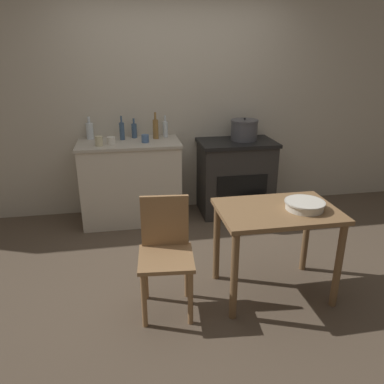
{
  "coord_description": "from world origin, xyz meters",
  "views": [
    {
      "loc": [
        -0.6,
        -2.88,
        1.87
      ],
      "look_at": [
        0.0,
        0.42,
        0.61
      ],
      "focal_mm": 35.0,
      "sensor_mm": 36.0,
      "label": 1
    }
  ],
  "objects_px": {
    "bottle_center": "(165,129)",
    "cup_center_right": "(111,140)",
    "flour_sack": "(262,214)",
    "bottle_mid_left": "(134,130)",
    "chair": "(166,251)",
    "work_table": "(276,224)",
    "mixing_bowl_large": "(305,205)",
    "cup_mid_right": "(99,141)",
    "stove": "(235,177)",
    "bottle_center_left": "(122,131)",
    "bottle_far_left": "(156,129)",
    "stock_pot": "(244,130)",
    "bottle_left": "(90,131)",
    "cup_right": "(145,139)"
  },
  "relations": [
    {
      "from": "bottle_center",
      "to": "cup_center_right",
      "type": "xyz_separation_m",
      "value": [
        -0.62,
        -0.25,
        -0.06
      ]
    },
    {
      "from": "flour_sack",
      "to": "bottle_mid_left",
      "type": "bearing_deg",
      "value": 152.72
    },
    {
      "from": "chair",
      "to": "flour_sack",
      "type": "bearing_deg",
      "value": 49.56
    },
    {
      "from": "work_table",
      "to": "bottle_mid_left",
      "type": "bearing_deg",
      "value": 118.54
    },
    {
      "from": "bottle_mid_left",
      "to": "bottle_center",
      "type": "distance_m",
      "value": 0.36
    },
    {
      "from": "mixing_bowl_large",
      "to": "cup_mid_right",
      "type": "xyz_separation_m",
      "value": [
        -1.59,
        1.57,
        0.21
      ]
    },
    {
      "from": "stove",
      "to": "cup_center_right",
      "type": "relative_size",
      "value": 10.03
    },
    {
      "from": "mixing_bowl_large",
      "to": "cup_center_right",
      "type": "height_order",
      "value": "cup_center_right"
    },
    {
      "from": "cup_center_right",
      "to": "mixing_bowl_large",
      "type": "bearing_deg",
      "value": -48.04
    },
    {
      "from": "stove",
      "to": "cup_center_right",
      "type": "bearing_deg",
      "value": -176.4
    },
    {
      "from": "flour_sack",
      "to": "bottle_center_left",
      "type": "relative_size",
      "value": 1.24
    },
    {
      "from": "work_table",
      "to": "bottle_far_left",
      "type": "xyz_separation_m",
      "value": [
        -0.77,
        1.77,
        0.44
      ]
    },
    {
      "from": "cup_center_right",
      "to": "chair",
      "type": "bearing_deg",
      "value": -76.18
    },
    {
      "from": "chair",
      "to": "bottle_far_left",
      "type": "relative_size",
      "value": 2.94
    },
    {
      "from": "work_table",
      "to": "cup_center_right",
      "type": "distance_m",
      "value": 2.06
    },
    {
      "from": "cup_center_right",
      "to": "bottle_mid_left",
      "type": "bearing_deg",
      "value": 46.51
    },
    {
      "from": "stock_pot",
      "to": "bottle_center",
      "type": "relative_size",
      "value": 1.29
    },
    {
      "from": "mixing_bowl_large",
      "to": "cup_center_right",
      "type": "relative_size",
      "value": 3.42
    },
    {
      "from": "stove",
      "to": "bottle_center_left",
      "type": "bearing_deg",
      "value": 175.51
    },
    {
      "from": "chair",
      "to": "bottle_center_left",
      "type": "relative_size",
      "value": 3.27
    },
    {
      "from": "stove",
      "to": "stock_pot",
      "type": "xyz_separation_m",
      "value": [
        0.09,
        0.03,
        0.56
      ]
    },
    {
      "from": "stock_pot",
      "to": "cup_mid_right",
      "type": "bearing_deg",
      "value": -173.57
    },
    {
      "from": "stove",
      "to": "bottle_center_left",
      "type": "distance_m",
      "value": 1.45
    },
    {
      "from": "flour_sack",
      "to": "stock_pot",
      "type": "height_order",
      "value": "stock_pot"
    },
    {
      "from": "bottle_far_left",
      "to": "flour_sack",
      "type": "bearing_deg",
      "value": -28.64
    },
    {
      "from": "work_table",
      "to": "cup_center_right",
      "type": "height_order",
      "value": "cup_center_right"
    },
    {
      "from": "chair",
      "to": "bottle_left",
      "type": "relative_size",
      "value": 3.46
    },
    {
      "from": "flour_sack",
      "to": "mixing_bowl_large",
      "type": "relative_size",
      "value": 1.1
    },
    {
      "from": "bottle_center_left",
      "to": "cup_center_right",
      "type": "distance_m",
      "value": 0.24
    },
    {
      "from": "chair",
      "to": "bottle_far_left",
      "type": "xyz_separation_m",
      "value": [
        0.1,
        1.8,
        0.57
      ]
    },
    {
      "from": "bottle_far_left",
      "to": "bottle_left",
      "type": "bearing_deg",
      "value": 171.63
    },
    {
      "from": "flour_sack",
      "to": "bottle_mid_left",
      "type": "distance_m",
      "value": 1.75
    },
    {
      "from": "chair",
      "to": "mixing_bowl_large",
      "type": "distance_m",
      "value": 1.11
    },
    {
      "from": "cup_center_right",
      "to": "bottle_center_left",
      "type": "bearing_deg",
      "value": 58.08
    },
    {
      "from": "chair",
      "to": "cup_center_right",
      "type": "relative_size",
      "value": 9.86
    },
    {
      "from": "stove",
      "to": "bottle_mid_left",
      "type": "height_order",
      "value": "bottle_mid_left"
    },
    {
      "from": "stock_pot",
      "to": "cup_center_right",
      "type": "height_order",
      "value": "stock_pot"
    },
    {
      "from": "bottle_center",
      "to": "bottle_center_left",
      "type": "bearing_deg",
      "value": -173.39
    },
    {
      "from": "stove",
      "to": "cup_right",
      "type": "bearing_deg",
      "value": -175.58
    },
    {
      "from": "bottle_far_left",
      "to": "stove",
      "type": "bearing_deg",
      "value": -5.7
    },
    {
      "from": "bottle_left",
      "to": "bottle_mid_left",
      "type": "xyz_separation_m",
      "value": [
        0.5,
        -0.02,
        -0.01
      ]
    },
    {
      "from": "stock_pot",
      "to": "cup_mid_right",
      "type": "distance_m",
      "value": 1.67
    },
    {
      "from": "work_table",
      "to": "mixing_bowl_large",
      "type": "distance_m",
      "value": 0.26
    },
    {
      "from": "bottle_mid_left",
      "to": "cup_mid_right",
      "type": "distance_m",
      "value": 0.51
    },
    {
      "from": "chair",
      "to": "mixing_bowl_large",
      "type": "relative_size",
      "value": 2.88
    },
    {
      "from": "cup_center_right",
      "to": "cup_mid_right",
      "type": "height_order",
      "value": "cup_mid_right"
    },
    {
      "from": "bottle_mid_left",
      "to": "stock_pot",
      "type": "bearing_deg",
      "value": -6.66
    },
    {
      "from": "cup_right",
      "to": "flour_sack",
      "type": "bearing_deg",
      "value": -19.11
    },
    {
      "from": "mixing_bowl_large",
      "to": "bottle_mid_left",
      "type": "distance_m",
      "value": 2.26
    },
    {
      "from": "chair",
      "to": "bottle_center",
      "type": "xyz_separation_m",
      "value": [
        0.22,
        1.86,
        0.55
      ]
    }
  ]
}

